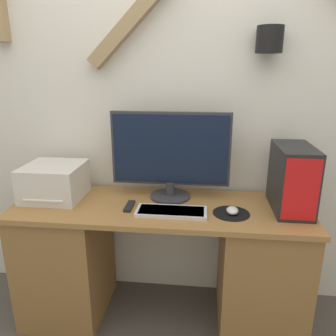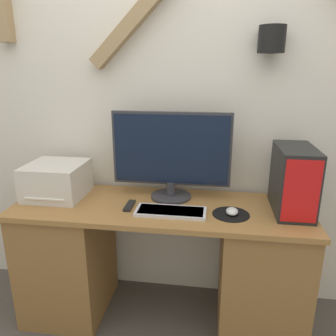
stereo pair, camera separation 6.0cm
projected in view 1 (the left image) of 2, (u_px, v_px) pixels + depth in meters
The scene contains 9 objects.
wall_back at pixel (164, 95), 2.05m from camera, with size 6.40×0.20×3.09m.
desk at pixel (160, 261), 2.02m from camera, with size 1.71×0.57×0.77m.
monitor at pixel (170, 153), 1.95m from camera, with size 0.71×0.25×0.53m.
keyboard at pixel (171, 211), 1.81m from camera, with size 0.39×0.16×0.02m.
mousepad at pixel (231, 213), 1.80m from camera, with size 0.20×0.20×0.00m.
mouse at pixel (232, 210), 1.79m from camera, with size 0.07×0.08×0.04m.
computer_tower at pixel (292, 179), 1.81m from camera, with size 0.19×0.37×0.37m.
printer at pixel (55, 181), 2.00m from camera, with size 0.34×0.34×0.21m.
remote_control at pixel (129, 206), 1.88m from camera, with size 0.04×0.14×0.02m.
Camera 1 is at (0.24, -1.46, 1.55)m, focal length 35.00 mm.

